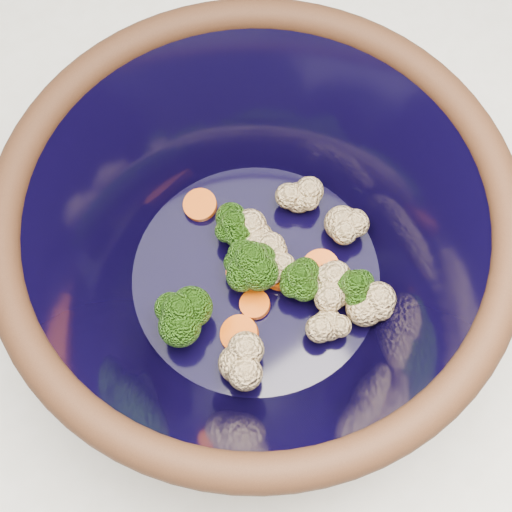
# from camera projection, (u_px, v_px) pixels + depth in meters

# --- Properties ---
(ground) EXTENTS (3.00, 3.00, 0.00)m
(ground) POSITION_uv_depth(u_px,v_px,m) (217.00, 418.00, 1.47)
(ground) COLOR #9E7A54
(ground) RESTS_ON ground
(counter) EXTENTS (1.20, 1.20, 0.90)m
(counter) POSITION_uv_depth(u_px,v_px,m) (202.00, 360.00, 1.06)
(counter) COLOR silver
(counter) RESTS_ON ground
(mixing_bowl) EXTENTS (0.42, 0.42, 0.16)m
(mixing_bowl) POSITION_uv_depth(u_px,v_px,m) (256.00, 248.00, 0.54)
(mixing_bowl) COLOR black
(mixing_bowl) RESTS_ON counter
(vegetable_pile) EXTENTS (0.19, 0.19, 0.05)m
(vegetable_pile) POSITION_uv_depth(u_px,v_px,m) (270.00, 274.00, 0.57)
(vegetable_pile) COLOR #608442
(vegetable_pile) RESTS_ON mixing_bowl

